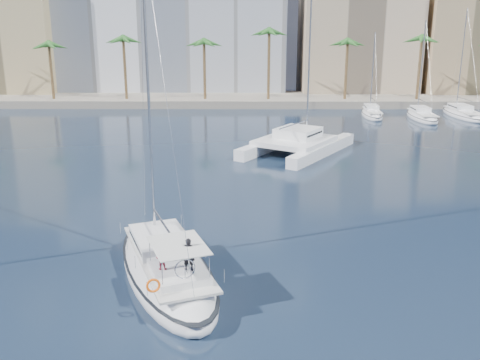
{
  "coord_description": "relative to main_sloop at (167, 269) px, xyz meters",
  "views": [
    {
      "loc": [
        1.49,
        -29.0,
        12.59
      ],
      "look_at": [
        1.35,
        1.5,
        3.73
      ],
      "focal_mm": 40.0,
      "sensor_mm": 36.0,
      "label": 1
    }
  ],
  "objects": [
    {
      "name": "palm_centre",
      "position": [
        2.4,
        60.96,
        9.73
      ],
      "size": [
        3.6,
        3.6,
        12.3
      ],
      "color": "brown",
      "rests_on": "ground"
    },
    {
      "name": "ground",
      "position": [
        2.4,
        3.96,
        -0.55
      ],
      "size": [
        160.0,
        160.0,
        0.0
      ],
      "primitive_type": "plane",
      "color": "black",
      "rests_on": "ground"
    },
    {
      "name": "building_tan_right",
      "position": [
        44.4,
        71.96,
        8.45
      ],
      "size": [
        18.0,
        12.0,
        18.0
      ],
      "primitive_type": "cube",
      "color": "tan",
      "rests_on": "ground"
    },
    {
      "name": "palm_right",
      "position": [
        36.4,
        60.96,
        9.73
      ],
      "size": [
        3.6,
        3.6,
        12.3
      ],
      "color": "brown",
      "rests_on": "ground"
    },
    {
      "name": "seagull",
      "position": [
        -1.64,
        4.26,
        -0.21
      ],
      "size": [
        1.03,
        0.44,
        0.19
      ],
      "color": "silver",
      "rests_on": "ground"
    },
    {
      "name": "main_sloop",
      "position": [
        0.0,
        0.0,
        0.0
      ],
      "size": [
        8.22,
        13.16,
        18.65
      ],
      "rotation": [
        0.0,
        0.0,
        0.36
      ],
      "color": "white",
      "rests_on": "ground"
    },
    {
      "name": "quay",
      "position": [
        2.4,
        64.96,
        0.05
      ],
      "size": [
        120.0,
        14.0,
        1.2
      ],
      "primitive_type": "cube",
      "color": "gray",
      "rests_on": "ground"
    },
    {
      "name": "catamaran",
      "position": [
        9.48,
        28.69,
        0.63
      ],
      "size": [
        13.1,
        15.23,
        19.75
      ],
      "rotation": [
        0.0,
        0.0,
        -0.56
      ],
      "color": "white",
      "rests_on": "ground"
    },
    {
      "name": "building_modern",
      "position": [
        -9.6,
        76.96,
        13.45
      ],
      "size": [
        42.0,
        16.0,
        28.0
      ],
      "primitive_type": "cube",
      "color": "silver",
      "rests_on": "ground"
    },
    {
      "name": "palm_left",
      "position": [
        -31.6,
        60.96,
        9.73
      ],
      "size": [
        3.6,
        3.6,
        12.3
      ],
      "color": "brown",
      "rests_on": "ground"
    },
    {
      "name": "moored_yacht_b",
      "position": [
        28.9,
        48.96,
        -0.55
      ],
      "size": [
        3.32,
        10.83,
        13.72
      ],
      "primitive_type": null,
      "rotation": [
        0.0,
        0.0,
        -0.02
      ],
      "color": "white",
      "rests_on": "ground"
    },
    {
      "name": "building_beige",
      "position": [
        24.4,
        73.96,
        9.45
      ],
      "size": [
        20.0,
        14.0,
        20.0
      ],
      "primitive_type": "cube",
      "color": "tan",
      "rests_on": "ground"
    },
    {
      "name": "moored_yacht_a",
      "position": [
        22.4,
        50.96,
        -0.55
      ],
      "size": [
        3.37,
        9.52,
        11.9
      ],
      "primitive_type": null,
      "rotation": [
        0.0,
        0.0,
        -0.07
      ],
      "color": "white",
      "rests_on": "ground"
    },
    {
      "name": "moored_yacht_c",
      "position": [
        35.4,
        50.96,
        -0.55
      ],
      "size": [
        3.98,
        12.33,
        15.54
      ],
      "primitive_type": null,
      "rotation": [
        0.0,
        0.0,
        0.03
      ],
      "color": "white",
      "rests_on": "ground"
    }
  ]
}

